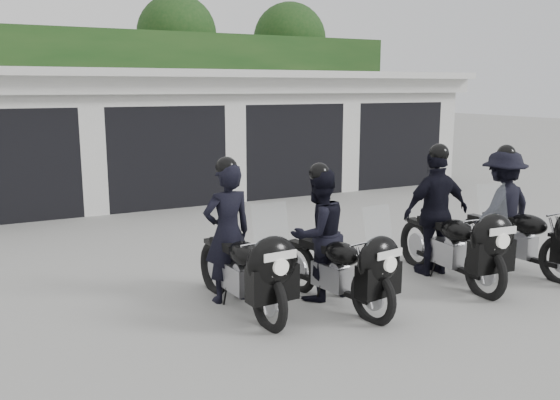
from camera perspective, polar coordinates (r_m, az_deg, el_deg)
name	(u,v)px	position (r m, az deg, el deg)	size (l,w,h in m)	color
ground	(288,280)	(8.18, 0.73, -7.69)	(80.00, 80.00, 0.00)	gray
garage_block	(138,134)	(15.39, -13.54, 6.17)	(16.40, 6.80, 2.96)	silver
background_vegetation	(110,81)	(20.17, -16.05, 10.92)	(20.00, 3.90, 5.80)	#163714
police_bike_a	(239,249)	(6.99, -4.00, -4.69)	(0.72, 2.12, 1.84)	black
police_bike_b	(328,243)	(7.19, 4.63, -4.18)	(0.93, 2.01, 1.76)	black
police_bike_c	(444,221)	(8.39, 15.52, -1.93)	(1.07, 2.18, 1.90)	black
police_bike_d	(512,215)	(9.14, 21.41, -1.36)	(1.16, 2.11, 1.84)	black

